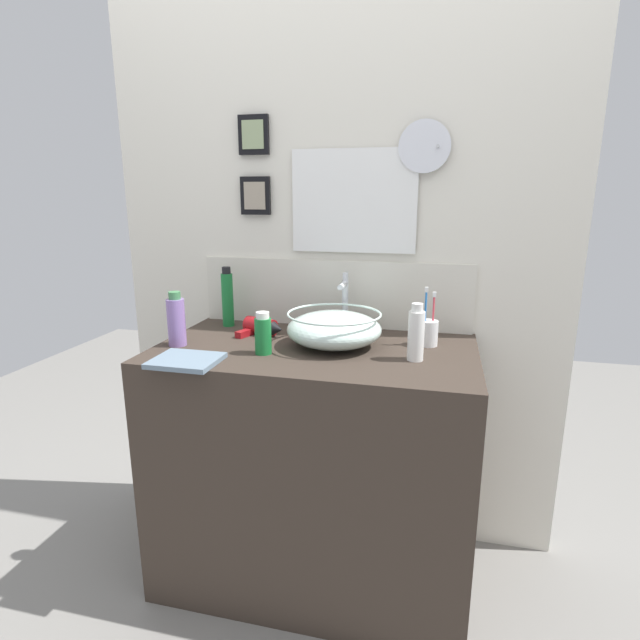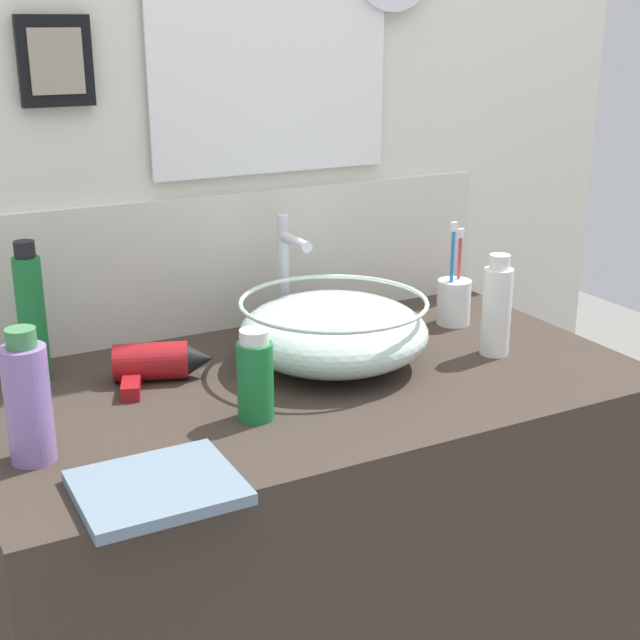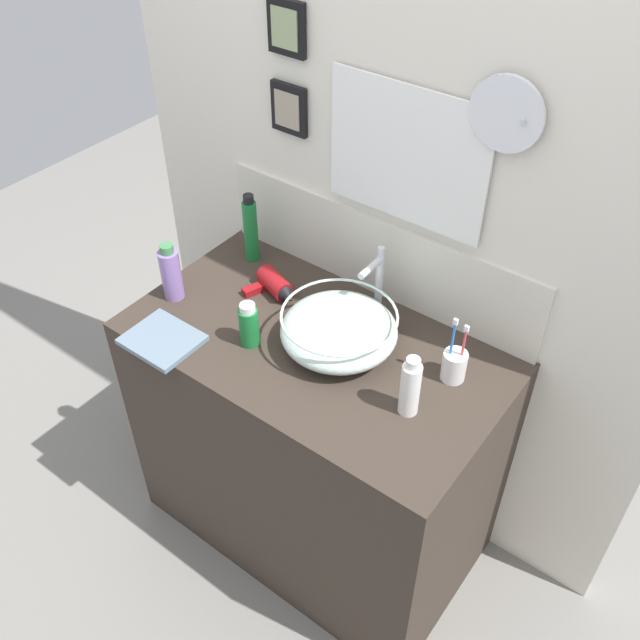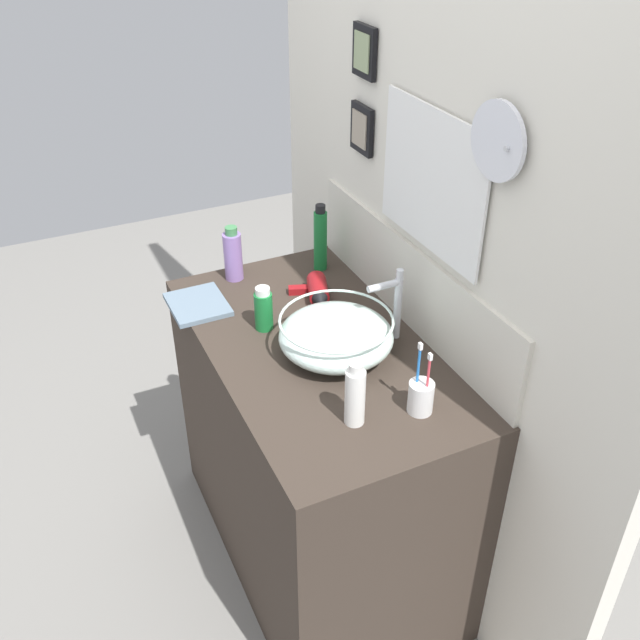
# 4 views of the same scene
# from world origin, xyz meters

# --- Properties ---
(ground_plane) EXTENTS (6.00, 6.00, 0.00)m
(ground_plane) POSITION_xyz_m (0.00, 0.00, 0.00)
(ground_plane) COLOR gray
(vanity_counter) EXTENTS (1.12, 0.63, 0.91)m
(vanity_counter) POSITION_xyz_m (0.00, 0.00, 0.46)
(vanity_counter) COLOR #382D26
(vanity_counter) RESTS_ON ground
(back_panel) EXTENTS (1.83, 0.10, 2.60)m
(back_panel) POSITION_xyz_m (0.00, 0.34, 1.30)
(back_panel) COLOR silver
(back_panel) RESTS_ON ground
(glass_bowl_sink) EXTENTS (0.33, 0.33, 0.12)m
(glass_bowl_sink) POSITION_xyz_m (0.06, 0.03, 0.98)
(glass_bowl_sink) COLOR silver
(glass_bowl_sink) RESTS_ON vanity_counter
(faucet) EXTENTS (0.02, 0.11, 0.23)m
(faucet) POSITION_xyz_m (0.06, 0.22, 1.04)
(faucet) COLOR silver
(faucet) RESTS_ON vanity_counter
(hair_drier) EXTENTS (0.18, 0.14, 0.06)m
(hair_drier) POSITION_xyz_m (-0.23, 0.11, 0.94)
(hair_drier) COLOR maroon
(hair_drier) RESTS_ON vanity_counter
(toothbrush_cup) EXTENTS (0.07, 0.07, 0.21)m
(toothbrush_cup) POSITION_xyz_m (0.38, 0.12, 0.96)
(toothbrush_cup) COLOR white
(toothbrush_cup) RESTS_ON vanity_counter
(spray_bottle) EXTENTS (0.06, 0.06, 0.19)m
(spray_bottle) POSITION_xyz_m (-0.48, -0.09, 1.00)
(spray_bottle) COLOR #8C6BB2
(spray_bottle) RESTS_ON vanity_counter
(shampoo_bottle) EXTENTS (0.06, 0.06, 0.14)m
(shampoo_bottle) POSITION_xyz_m (-0.15, -0.11, 0.98)
(shampoo_bottle) COLOR #197233
(shampoo_bottle) RESTS_ON vanity_counter
(lotion_bottle) EXTENTS (0.05, 0.05, 0.24)m
(lotion_bottle) POSITION_xyz_m (-0.42, 0.21, 1.03)
(lotion_bottle) COLOR #197233
(lotion_bottle) RESTS_ON vanity_counter
(soap_dispenser) EXTENTS (0.05, 0.05, 0.19)m
(soap_dispenser) POSITION_xyz_m (0.35, -0.06, 1.00)
(soap_dispenser) COLOR white
(soap_dispenser) RESTS_ON vanity_counter
(hand_towel) EXTENTS (0.21, 0.18, 0.02)m
(hand_towel) POSITION_xyz_m (-0.36, -0.26, 0.92)
(hand_towel) COLOR slate
(hand_towel) RESTS_ON vanity_counter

